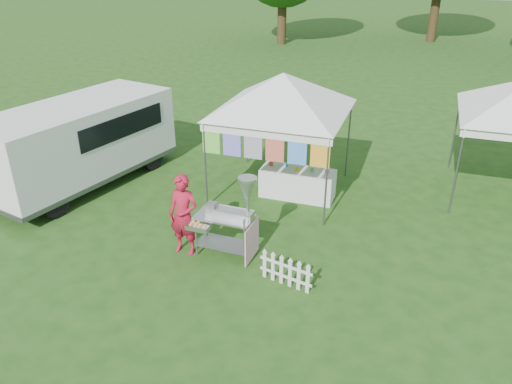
% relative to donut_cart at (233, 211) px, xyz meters
% --- Properties ---
extents(ground, '(120.00, 120.00, 0.00)m').
position_rel_donut_cart_xyz_m(ground, '(0.03, -0.26, -1.04)').
color(ground, '#1F4914').
rests_on(ground, ground).
extents(canopy_main, '(4.24, 4.24, 3.45)m').
position_rel_donut_cart_xyz_m(canopy_main, '(0.03, 3.24, 1.95)').
color(canopy_main, '#59595E').
rests_on(canopy_main, ground).
extents(donut_cart, '(1.29, 0.84, 1.76)m').
position_rel_donut_cart_xyz_m(donut_cart, '(0.00, 0.00, 0.00)').
color(donut_cart, gray).
rests_on(donut_cart, ground).
extents(vendor, '(0.62, 0.41, 1.69)m').
position_rel_donut_cart_xyz_m(vendor, '(-0.98, -0.16, -0.19)').
color(vendor, '#AE152F').
rests_on(vendor, ground).
extents(cargo_van, '(3.11, 5.41, 2.12)m').
position_rel_donut_cart_xyz_m(cargo_van, '(-4.94, 2.10, 0.10)').
color(cargo_van, silver).
rests_on(cargo_van, ground).
extents(picket_fence, '(1.06, 0.28, 0.56)m').
position_rel_donut_cart_xyz_m(picket_fence, '(1.25, -0.58, -0.75)').
color(picket_fence, silver).
rests_on(picket_fence, ground).
extents(display_table, '(1.80, 0.70, 0.72)m').
position_rel_donut_cart_xyz_m(display_table, '(0.53, 3.00, -0.68)').
color(display_table, white).
rests_on(display_table, ground).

